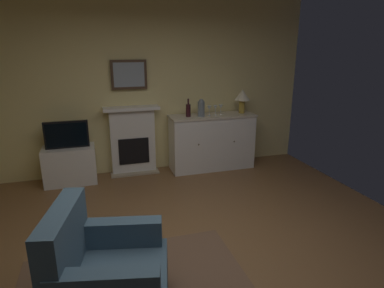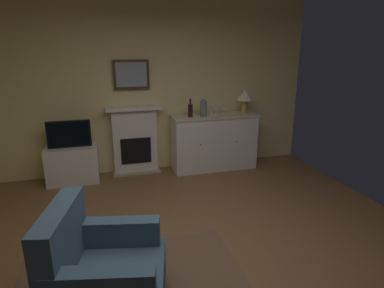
% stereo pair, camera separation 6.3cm
% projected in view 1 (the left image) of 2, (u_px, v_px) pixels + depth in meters
% --- Properties ---
extents(ground_plane, '(5.31, 5.57, 0.10)m').
position_uv_depth(ground_plane, '(203.00, 269.00, 3.15)').
color(ground_plane, brown).
rests_on(ground_plane, ground).
extents(wall_rear, '(5.31, 0.06, 2.83)m').
position_uv_depth(wall_rear, '(149.00, 85.00, 5.26)').
color(wall_rear, '#EAD68C').
rests_on(wall_rear, ground_plane).
extents(fireplace_unit, '(0.87, 0.30, 1.10)m').
position_uv_depth(fireplace_unit, '(133.00, 140.00, 5.30)').
color(fireplace_unit, white).
rests_on(fireplace_unit, ground_plane).
extents(framed_picture, '(0.55, 0.04, 0.45)m').
position_uv_depth(framed_picture, '(129.00, 75.00, 5.04)').
color(framed_picture, '#473323').
extents(sideboard_cabinet, '(1.42, 0.49, 0.92)m').
position_uv_depth(sideboard_cabinet, '(212.00, 142.00, 5.52)').
color(sideboard_cabinet, white).
rests_on(sideboard_cabinet, ground_plane).
extents(table_lamp, '(0.26, 0.26, 0.40)m').
position_uv_depth(table_lamp, '(242.00, 97.00, 5.46)').
color(table_lamp, '#B79338').
rests_on(table_lamp, sideboard_cabinet).
extents(wine_bottle, '(0.08, 0.08, 0.29)m').
position_uv_depth(wine_bottle, '(188.00, 110.00, 5.22)').
color(wine_bottle, '#331419').
rests_on(wine_bottle, sideboard_cabinet).
extents(wine_glass_left, '(0.07, 0.07, 0.16)m').
position_uv_depth(wine_glass_left, '(209.00, 108.00, 5.29)').
color(wine_glass_left, silver).
rests_on(wine_glass_left, sideboard_cabinet).
extents(wine_glass_center, '(0.07, 0.07, 0.16)m').
position_uv_depth(wine_glass_center, '(215.00, 108.00, 5.33)').
color(wine_glass_center, silver).
rests_on(wine_glass_center, sideboard_cabinet).
extents(wine_glass_right, '(0.07, 0.07, 0.16)m').
position_uv_depth(wine_glass_right, '(221.00, 107.00, 5.40)').
color(wine_glass_right, silver).
rests_on(wine_glass_right, sideboard_cabinet).
extents(vase_decorative, '(0.11, 0.11, 0.28)m').
position_uv_depth(vase_decorative, '(201.00, 108.00, 5.25)').
color(vase_decorative, slate).
rests_on(vase_decorative, sideboard_cabinet).
extents(tv_cabinet, '(0.75, 0.42, 0.56)m').
position_uv_depth(tv_cabinet, '(70.00, 165.00, 4.96)').
color(tv_cabinet, white).
rests_on(tv_cabinet, ground_plane).
extents(tv_set, '(0.62, 0.07, 0.40)m').
position_uv_depth(tv_set, '(67.00, 135.00, 4.80)').
color(tv_set, black).
rests_on(tv_set, tv_cabinet).
extents(armchair, '(0.96, 0.92, 0.92)m').
position_uv_depth(armchair, '(104.00, 274.00, 2.44)').
color(armchair, '#3F596B').
rests_on(armchair, ground_plane).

